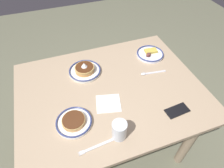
{
  "coord_description": "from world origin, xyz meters",
  "views": [
    {
      "loc": [
        0.28,
        0.81,
        1.7
      ],
      "look_at": [
        -0.02,
        -0.01,
        0.77
      ],
      "focal_mm": 30.77,
      "sensor_mm": 36.0,
      "label": 1
    }
  ],
  "objects_px": {
    "plate_center_pancakes": "(85,70)",
    "fork_near": "(96,147)",
    "tea_spoon": "(150,73)",
    "drinking_glass": "(119,131)",
    "paper_napkin": "(108,103)",
    "plate_far_companion": "(74,122)",
    "cell_phone": "(177,111)",
    "plate_near_main": "(150,54)"
  },
  "relations": [
    {
      "from": "plate_center_pancakes",
      "to": "cell_phone",
      "type": "distance_m",
      "value": 0.68
    },
    {
      "from": "fork_near",
      "to": "tea_spoon",
      "type": "xyz_separation_m",
      "value": [
        -0.52,
        -0.41,
        0.0
      ]
    },
    {
      "from": "drinking_glass",
      "to": "tea_spoon",
      "type": "xyz_separation_m",
      "value": [
        -0.39,
        -0.39,
        -0.05
      ]
    },
    {
      "from": "plate_near_main",
      "to": "fork_near",
      "type": "height_order",
      "value": "plate_near_main"
    },
    {
      "from": "plate_far_companion",
      "to": "fork_near",
      "type": "bearing_deg",
      "value": 113.8
    },
    {
      "from": "cell_phone",
      "to": "tea_spoon",
      "type": "height_order",
      "value": "tea_spoon"
    },
    {
      "from": "plate_near_main",
      "to": "plate_center_pancakes",
      "type": "bearing_deg",
      "value": 2.06
    },
    {
      "from": "plate_near_main",
      "to": "plate_far_companion",
      "type": "relative_size",
      "value": 1.02
    },
    {
      "from": "plate_near_main",
      "to": "drinking_glass",
      "type": "bearing_deg",
      "value": 49.89
    },
    {
      "from": "plate_far_companion",
      "to": "paper_napkin",
      "type": "bearing_deg",
      "value": -163.57
    },
    {
      "from": "paper_napkin",
      "to": "fork_near",
      "type": "height_order",
      "value": "fork_near"
    },
    {
      "from": "plate_center_pancakes",
      "to": "fork_near",
      "type": "distance_m",
      "value": 0.58
    },
    {
      "from": "plate_far_companion",
      "to": "drinking_glass",
      "type": "bearing_deg",
      "value": 143.31
    },
    {
      "from": "drinking_glass",
      "to": "fork_near",
      "type": "distance_m",
      "value": 0.15
    },
    {
      "from": "plate_center_pancakes",
      "to": "drinking_glass",
      "type": "relative_size",
      "value": 1.99
    },
    {
      "from": "plate_center_pancakes",
      "to": "plate_far_companion",
      "type": "distance_m",
      "value": 0.43
    },
    {
      "from": "fork_near",
      "to": "paper_napkin",
      "type": "bearing_deg",
      "value": -121.37
    },
    {
      "from": "plate_center_pancakes",
      "to": "paper_napkin",
      "type": "xyz_separation_m",
      "value": [
        -0.07,
        0.33,
        -0.02
      ]
    },
    {
      "from": "plate_far_companion",
      "to": "tea_spoon",
      "type": "relative_size",
      "value": 1.1
    },
    {
      "from": "drinking_glass",
      "to": "cell_phone",
      "type": "xyz_separation_m",
      "value": [
        -0.39,
        -0.04,
        -0.05
      ]
    },
    {
      "from": "fork_near",
      "to": "tea_spoon",
      "type": "distance_m",
      "value": 0.66
    },
    {
      "from": "fork_near",
      "to": "plate_near_main",
      "type": "bearing_deg",
      "value": -136.13
    },
    {
      "from": "plate_near_main",
      "to": "fork_near",
      "type": "distance_m",
      "value": 0.86
    },
    {
      "from": "cell_phone",
      "to": "paper_napkin",
      "type": "distance_m",
      "value": 0.42
    },
    {
      "from": "plate_near_main",
      "to": "plate_center_pancakes",
      "type": "height_order",
      "value": "plate_center_pancakes"
    },
    {
      "from": "plate_near_main",
      "to": "tea_spoon",
      "type": "bearing_deg",
      "value": 62.28
    },
    {
      "from": "paper_napkin",
      "to": "tea_spoon",
      "type": "distance_m",
      "value": 0.4
    },
    {
      "from": "plate_far_companion",
      "to": "paper_napkin",
      "type": "relative_size",
      "value": 1.39
    },
    {
      "from": "plate_far_companion",
      "to": "paper_napkin",
      "type": "distance_m",
      "value": 0.24
    },
    {
      "from": "cell_phone",
      "to": "tea_spoon",
      "type": "distance_m",
      "value": 0.35
    },
    {
      "from": "drinking_glass",
      "to": "cell_phone",
      "type": "bearing_deg",
      "value": -174.87
    },
    {
      "from": "plate_center_pancakes",
      "to": "plate_near_main",
      "type": "bearing_deg",
      "value": -177.94
    },
    {
      "from": "drinking_glass",
      "to": "cell_phone",
      "type": "distance_m",
      "value": 0.39
    },
    {
      "from": "plate_near_main",
      "to": "tea_spoon",
      "type": "height_order",
      "value": "plate_near_main"
    },
    {
      "from": "plate_center_pancakes",
      "to": "drinking_glass",
      "type": "height_order",
      "value": "drinking_glass"
    },
    {
      "from": "plate_center_pancakes",
      "to": "tea_spoon",
      "type": "xyz_separation_m",
      "value": [
        -0.44,
        0.17,
        -0.02
      ]
    },
    {
      "from": "plate_near_main",
      "to": "plate_center_pancakes",
      "type": "relative_size",
      "value": 0.92
    },
    {
      "from": "plate_near_main",
      "to": "plate_center_pancakes",
      "type": "xyz_separation_m",
      "value": [
        0.54,
        0.02,
        0.01
      ]
    },
    {
      "from": "plate_far_companion",
      "to": "fork_near",
      "type": "height_order",
      "value": "plate_far_companion"
    },
    {
      "from": "plate_center_pancakes",
      "to": "fork_near",
      "type": "bearing_deg",
      "value": 81.71
    },
    {
      "from": "plate_center_pancakes",
      "to": "drinking_glass",
      "type": "bearing_deg",
      "value": 95.22
    },
    {
      "from": "plate_far_companion",
      "to": "tea_spoon",
      "type": "distance_m",
      "value": 0.64
    }
  ]
}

